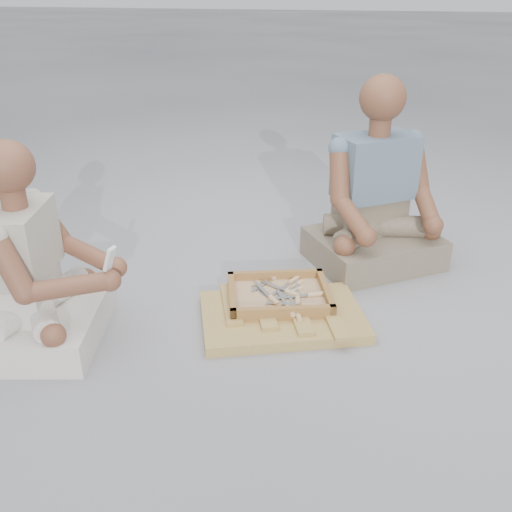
% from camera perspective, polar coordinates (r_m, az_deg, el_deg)
% --- Properties ---
extents(ground, '(60.00, 60.00, 0.00)m').
position_cam_1_polar(ground, '(2.39, 0.19, -7.52)').
color(ground, '#9C9CA2').
rests_on(ground, ground).
extents(carved_panel, '(0.80, 0.67, 0.05)m').
position_cam_1_polar(carved_panel, '(2.44, 2.64, -6.08)').
color(carved_panel, '#A4803F').
rests_on(carved_panel, ground).
extents(tool_tray, '(0.53, 0.47, 0.06)m').
position_cam_1_polar(tool_tray, '(2.51, 2.32, -4.00)').
color(tool_tray, brown).
rests_on(tool_tray, carved_panel).
extents(chisel_0, '(0.11, 0.21, 0.02)m').
position_cam_1_polar(chisel_0, '(2.58, 3.93, -3.01)').
color(chisel_0, silver).
rests_on(chisel_0, tool_tray).
extents(chisel_1, '(0.11, 0.21, 0.02)m').
position_cam_1_polar(chisel_1, '(2.64, 1.85, -2.18)').
color(chisel_1, silver).
rests_on(chisel_1, tool_tray).
extents(chisel_2, '(0.17, 0.16, 0.02)m').
position_cam_1_polar(chisel_2, '(2.46, 1.71, -4.51)').
color(chisel_2, silver).
rests_on(chisel_2, tool_tray).
extents(chisel_3, '(0.22, 0.04, 0.02)m').
position_cam_1_polar(chisel_3, '(2.43, 4.93, -4.95)').
color(chisel_3, silver).
rests_on(chisel_3, tool_tray).
extents(chisel_4, '(0.12, 0.20, 0.02)m').
position_cam_1_polar(chisel_4, '(2.40, 3.29, -5.25)').
color(chisel_4, silver).
rests_on(chisel_4, tool_tray).
extents(chisel_5, '(0.16, 0.18, 0.02)m').
position_cam_1_polar(chisel_5, '(2.46, 1.58, -4.23)').
color(chisel_5, silver).
rests_on(chisel_5, tool_tray).
extents(chisel_6, '(0.10, 0.21, 0.02)m').
position_cam_1_polar(chisel_6, '(2.61, 3.55, -2.58)').
color(chisel_6, silver).
rests_on(chisel_6, tool_tray).
extents(chisel_7, '(0.20, 0.12, 0.02)m').
position_cam_1_polar(chisel_7, '(2.52, 3.28, -3.59)').
color(chisel_7, silver).
rests_on(chisel_7, tool_tray).
extents(chisel_8, '(0.06, 0.22, 0.02)m').
position_cam_1_polar(chisel_8, '(2.46, 4.19, -4.31)').
color(chisel_8, silver).
rests_on(chisel_8, tool_tray).
extents(chisel_9, '(0.10, 0.21, 0.02)m').
position_cam_1_polar(chisel_9, '(2.38, 4.11, -5.70)').
color(chisel_9, silver).
rests_on(chisel_9, tool_tray).
extents(chisel_10, '(0.14, 0.19, 0.02)m').
position_cam_1_polar(chisel_10, '(2.53, 3.72, -3.60)').
color(chisel_10, silver).
rests_on(chisel_10, tool_tray).
extents(chisel_11, '(0.21, 0.11, 0.02)m').
position_cam_1_polar(chisel_11, '(2.51, 5.47, -3.89)').
color(chisel_11, silver).
rests_on(chisel_11, tool_tray).
extents(wood_chip_0, '(0.02, 0.02, 0.00)m').
position_cam_1_polar(wood_chip_0, '(2.66, 6.55, -3.91)').
color(wood_chip_0, '#D3B37C').
rests_on(wood_chip_0, ground).
extents(wood_chip_1, '(0.02, 0.02, 0.00)m').
position_cam_1_polar(wood_chip_1, '(2.71, 0.09, -3.07)').
color(wood_chip_1, '#D3B37C').
rests_on(wood_chip_1, ground).
extents(wood_chip_2, '(0.02, 0.02, 0.00)m').
position_cam_1_polar(wood_chip_2, '(2.65, -3.78, -3.89)').
color(wood_chip_2, '#D3B37C').
rests_on(wood_chip_2, ground).
extents(wood_chip_3, '(0.02, 0.02, 0.00)m').
position_cam_1_polar(wood_chip_3, '(2.39, 7.07, -7.71)').
color(wood_chip_3, '#D3B37C').
rests_on(wood_chip_3, ground).
extents(wood_chip_4, '(0.02, 0.02, 0.00)m').
position_cam_1_polar(wood_chip_4, '(2.67, -1.00, -3.62)').
color(wood_chip_4, '#D3B37C').
rests_on(wood_chip_4, ground).
extents(wood_chip_5, '(0.02, 0.02, 0.00)m').
position_cam_1_polar(wood_chip_5, '(2.37, -3.42, -7.73)').
color(wood_chip_5, '#D3B37C').
rests_on(wood_chip_5, ground).
extents(wood_chip_6, '(0.02, 0.02, 0.00)m').
position_cam_1_polar(wood_chip_6, '(2.32, -0.57, -8.47)').
color(wood_chip_6, '#D3B37C').
rests_on(wood_chip_6, ground).
extents(wood_chip_7, '(0.02, 0.02, 0.00)m').
position_cam_1_polar(wood_chip_7, '(2.46, -3.28, -6.39)').
color(wood_chip_7, '#D3B37C').
rests_on(wood_chip_7, ground).
extents(wood_chip_8, '(0.02, 0.02, 0.00)m').
position_cam_1_polar(wood_chip_8, '(2.86, 1.68, -1.50)').
color(wood_chip_8, '#D3B37C').
rests_on(wood_chip_8, ground).
extents(wood_chip_9, '(0.02, 0.02, 0.00)m').
position_cam_1_polar(wood_chip_9, '(2.67, 3.56, -3.60)').
color(wood_chip_9, '#D3B37C').
rests_on(wood_chip_9, ground).
extents(wood_chip_10, '(0.02, 0.02, 0.00)m').
position_cam_1_polar(wood_chip_10, '(2.41, 6.04, -7.22)').
color(wood_chip_10, '#D3B37C').
rests_on(wood_chip_10, ground).
extents(wood_chip_11, '(0.02, 0.02, 0.00)m').
position_cam_1_polar(wood_chip_11, '(2.36, 7.01, -8.07)').
color(wood_chip_11, '#D3B37C').
rests_on(wood_chip_11, ground).
extents(wood_chip_12, '(0.02, 0.02, 0.00)m').
position_cam_1_polar(wood_chip_12, '(2.34, 9.77, -8.64)').
color(wood_chip_12, '#D3B37C').
rests_on(wood_chip_12, ground).
extents(wood_chip_13, '(0.02, 0.02, 0.00)m').
position_cam_1_polar(wood_chip_13, '(2.44, 1.66, -6.72)').
color(wood_chip_13, '#D3B37C').
rests_on(wood_chip_13, ground).
extents(craftsman, '(0.60, 0.61, 0.82)m').
position_cam_1_polar(craftsman, '(2.35, -21.01, -2.10)').
color(craftsman, silver).
rests_on(craftsman, ground).
extents(companion, '(0.76, 0.74, 0.93)m').
position_cam_1_polar(companion, '(2.90, 11.89, 5.05)').
color(companion, '#7A6F58').
rests_on(companion, ground).
extents(mobile_phone, '(0.05, 0.05, 0.10)m').
position_cam_1_polar(mobile_phone, '(2.16, -14.43, -0.26)').
color(mobile_phone, white).
rests_on(mobile_phone, craftsman).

